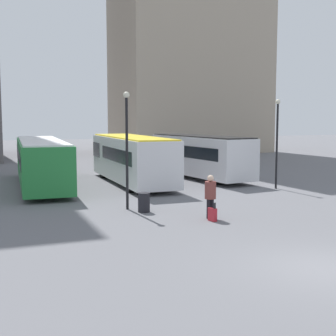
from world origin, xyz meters
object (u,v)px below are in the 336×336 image
object	(u,v)px
trash_bin	(144,202)
traveler	(210,193)
bus_0	(41,161)
bus_1	(131,158)
lamp_post_0	(277,136)
bus_2	(199,155)
suitcase	(212,214)
lamp_post_1	(127,140)

from	to	relation	value
trash_bin	traveler	bearing A→B (deg)	-46.71
trash_bin	bus_0	bearing A→B (deg)	107.84
bus_1	lamp_post_0	world-z (taller)	lamp_post_0
bus_1	bus_2	distance (m)	5.07
suitcase	lamp_post_1	distance (m)	5.19
bus_2	suitcase	world-z (taller)	bus_2
bus_2	traveler	size ratio (longest dim) A/B	5.45
traveler	suitcase	distance (m)	0.95
bus_0	bus_1	xyz separation A→B (m)	(5.36, -1.03, 0.08)
lamp_post_0	bus_1	bearing A→B (deg)	144.01
lamp_post_1	trash_bin	world-z (taller)	lamp_post_1
bus_1	trash_bin	world-z (taller)	bus_1
bus_2	suitcase	xyz separation A→B (m)	(-5.29, -12.15, -1.31)
bus_1	bus_2	xyz separation A→B (m)	(5.03, 0.67, -0.03)
lamp_post_0	lamp_post_1	size ratio (longest dim) A/B	0.98
bus_0	bus_2	bearing A→B (deg)	-88.71
bus_1	traveler	size ratio (longest dim) A/B	5.93
suitcase	trash_bin	size ratio (longest dim) A/B	0.89
bus_1	traveler	world-z (taller)	bus_1
lamp_post_0	suitcase	bearing A→B (deg)	-139.56
suitcase	trash_bin	distance (m)	3.35
bus_2	traveler	xyz separation A→B (m)	(-5.14, -11.66, -0.52)
lamp_post_1	suitcase	bearing A→B (deg)	-56.01
traveler	lamp_post_0	xyz separation A→B (m)	(7.25, 5.81, 2.00)
bus_0	bus_1	distance (m)	5.46
traveler	bus_2	bearing A→B (deg)	-35.71
lamp_post_1	bus_0	bearing A→B (deg)	106.67
lamp_post_1	bus_1	bearing A→B (deg)	71.16
suitcase	lamp_post_1	xyz separation A→B (m)	(-2.43, 3.60, 2.84)
traveler	lamp_post_1	distance (m)	4.53
lamp_post_0	trash_bin	xyz separation A→B (m)	(-9.34, -3.59, -2.64)
traveler	lamp_post_1	size ratio (longest dim) A/B	0.34
lamp_post_0	bus_0	bearing A→B (deg)	153.57
bus_1	trash_bin	size ratio (longest dim) A/B	12.48
suitcase	bus_1	bearing A→B (deg)	-13.24
bus_2	trash_bin	size ratio (longest dim) A/B	11.45
bus_0	lamp_post_0	world-z (taller)	lamp_post_0
traveler	trash_bin	bearing A→B (deg)	31.36
lamp_post_0	lamp_post_1	bearing A→B (deg)	-164.61
lamp_post_1	trash_bin	distance (m)	2.87
bus_1	lamp_post_1	world-z (taller)	lamp_post_1
suitcase	trash_bin	xyz separation A→B (m)	(-1.94, 2.72, 0.16)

